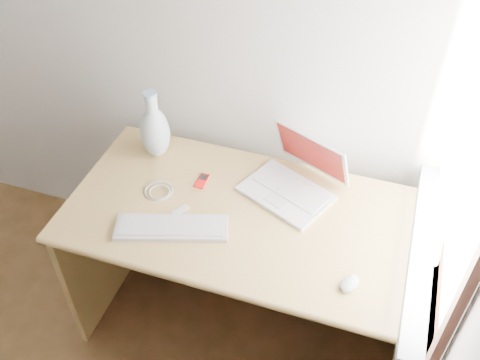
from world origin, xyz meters
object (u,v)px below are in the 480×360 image
(laptop, at_px, (289,178))
(vase, at_px, (155,131))
(desk, at_px, (256,236))
(external_keyboard, at_px, (171,227))

(laptop, distance_m, vase, 0.61)
(desk, relative_size, external_keyboard, 3.26)
(desk, bearing_deg, vase, 165.20)
(desk, height_order, laptop, laptop)
(laptop, height_order, external_keyboard, laptop)
(vase, bearing_deg, desk, -14.80)
(desk, distance_m, laptop, 0.31)
(laptop, bearing_deg, external_keyboard, -111.07)
(external_keyboard, bearing_deg, desk, 26.99)
(desk, distance_m, vase, 0.63)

